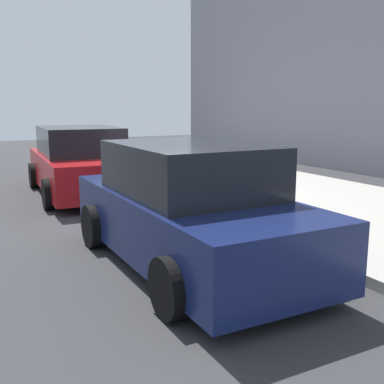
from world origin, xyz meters
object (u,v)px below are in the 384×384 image
Objects in this scene: suitcase_silver_5 at (214,183)px; suitcase_maroon_2 at (246,194)px; parked_car_navy_0 at (189,209)px; parked_car_red_1 at (80,163)px; suitcase_teal_4 at (226,188)px; fire_hydrant at (192,173)px; suitcase_olive_3 at (235,190)px; suitcase_black_1 at (268,195)px; bollard_post at (176,173)px; suitcase_red_0 at (281,205)px.

suitcase_maroon_2 is at bearing 176.12° from suitcase_silver_5.
parked_car_navy_0 is 0.95× the size of parked_car_red_1.
fire_hydrant is (1.36, 0.07, 0.14)m from suitcase_teal_4.
suitcase_black_1 is at bearing -174.96° from suitcase_olive_3.
bollard_post is at bearing -23.86° from parked_car_navy_0.
suitcase_maroon_2 reaches higher than bollard_post.
suitcase_black_1 is at bearing -10.67° from suitcase_red_0.
suitcase_maroon_2 is 0.93m from suitcase_teal_4.
suitcase_black_1 is 1.82m from suitcase_silver_5.
suitcase_black_1 is 1.39m from suitcase_teal_4.
parked_car_navy_0 is 5.52m from parked_car_red_1.
suitcase_black_1 reaches higher than suitcase_red_0.
suitcase_olive_3 is (1.44, -0.01, 0.02)m from suitcase_red_0.
fire_hydrant is 4.63m from parked_car_navy_0.
suitcase_silver_5 is (0.87, -0.03, -0.00)m from suitcase_olive_3.
suitcase_olive_3 is 2.37m from bollard_post.
suitcase_red_0 is at bearing 177.30° from suitcase_teal_4.
suitcase_silver_5 is (1.34, -0.09, -0.00)m from suitcase_maroon_2.
fire_hydrant is 2.65m from parked_car_red_1.
parked_car_red_1 is (5.52, 0.00, -0.01)m from parked_car_navy_0.
suitcase_black_1 is at bearing -178.35° from suitcase_silver_5.
parked_car_red_1 is at bearing 29.72° from suitcase_maroon_2.
suitcase_silver_5 is (1.82, 0.05, -0.06)m from suitcase_black_1.
suitcase_silver_5 is at bearing -2.02° from suitcase_olive_3.
suitcase_red_0 is at bearing -69.29° from parked_car_navy_0.
fire_hydrant reaches higher than bollard_post.
suitcase_red_0 is 0.15× the size of parked_car_navy_0.
suitcase_olive_3 reaches higher than suitcase_teal_4.
parked_car_navy_0 is (-4.06, 2.20, 0.21)m from fire_hydrant.
suitcase_silver_5 reaches higher than suitcase_black_1.
suitcase_silver_5 reaches higher than fire_hydrant.
parked_car_navy_0 reaches higher than suitcase_olive_3.
suitcase_maroon_2 is 1.03× the size of suitcase_olive_3.
suitcase_black_1 is at bearing -163.14° from suitcase_maroon_2.
fire_hydrant is (3.24, -0.02, 0.11)m from suitcase_red_0.
parked_car_red_1 is at bearing 42.94° from suitcase_silver_5.
suitcase_black_1 is (0.50, -0.09, 0.08)m from suitcase_red_0.
fire_hydrant reaches higher than suitcase_red_0.
suitcase_black_1 is at bearing -176.14° from bollard_post.
parked_car_red_1 is (1.46, 2.20, 0.20)m from fire_hydrant.
suitcase_maroon_2 reaches higher than suitcase_silver_5.
suitcase_olive_3 is 3.16m from parked_car_navy_0.
parked_car_red_1 reaches higher than suitcase_red_0.
suitcase_maroon_2 is at bearing 2.95° from suitcase_red_0.
suitcase_teal_4 is at bearing -173.64° from suitcase_silver_5.
parked_car_navy_0 reaches higher than suitcase_teal_4.
parked_car_red_1 reaches higher than suitcase_teal_4.
suitcase_maroon_2 is (0.47, 0.14, -0.05)m from suitcase_black_1.
suitcase_olive_3 is at bearing -0.41° from suitcase_red_0.
parked_car_red_1 reaches higher than suitcase_maroon_2.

